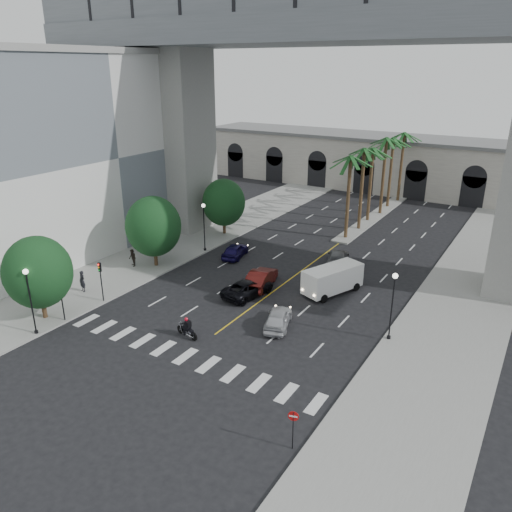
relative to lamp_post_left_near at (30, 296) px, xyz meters
The scene contains 31 objects.
ground 12.86m from the lamp_post_left_near, 23.68° to the left, with size 140.00×140.00×0.00m, color black.
sidewalk_left 20.56m from the lamp_post_left_near, 100.20° to the left, with size 8.00×100.00×0.15m, color gray.
sidewalk_right 33.27m from the lamp_post_left_near, 37.15° to the left, with size 8.00×100.00×0.15m, color gray.
median 44.59m from the lamp_post_left_near, 75.15° to the left, with size 2.00×24.00×0.20m, color gray.
building_left 24.14m from the lamp_post_left_near, 132.54° to the left, with size 16.50×32.50×20.60m.
pier_building 61.08m from the lamp_post_left_near, 79.24° to the left, with size 71.00×10.50×8.50m.
bridge 34.39m from the lamp_post_left_near, 61.23° to the left, with size 75.00×13.00×26.00m.
palm_a 35.40m from the lamp_post_left_near, 70.94° to the left, with size 3.20×3.20×10.30m.
palm_b 39.23m from the lamp_post_left_near, 72.73° to the left, with size 3.20×3.20×10.60m.
palm_c 42.88m from the lamp_post_left_near, 74.72° to the left, with size 3.20×3.20×10.10m.
palm_d 46.90m from the lamp_post_left_near, 75.60° to the left, with size 3.20×3.20×10.90m.
palm_e 50.64m from the lamp_post_left_near, 77.01° to the left, with size 3.20×3.20×10.40m.
palm_f 54.61m from the lamp_post_left_near, 77.65° to the left, with size 3.20×3.20×10.70m.
street_tree_near 2.68m from the lamp_post_left_near, 128.66° to the left, with size 5.20×5.20×6.89m.
street_tree_mid 15.12m from the lamp_post_left_near, 96.09° to the left, with size 5.44×5.44×7.21m.
street_tree_far 27.06m from the lamp_post_left_near, 93.39° to the left, with size 5.04×5.04×6.68m.
lamp_post_left_near is the anchor object (origin of this frame).
lamp_post_left_far 21.00m from the lamp_post_left_near, 90.00° to the left, with size 0.40×0.40×5.35m.
lamp_post_right 26.25m from the lamp_post_left_near, 29.69° to the left, with size 0.40×0.40×5.35m.
traffic_signal_near 2.60m from the lamp_post_left_near, 87.71° to the left, with size 0.25×0.18×3.65m.
traffic_signal_far 6.54m from the lamp_post_left_near, 89.12° to the left, with size 0.25×0.18×3.65m.
motorcycle_rider 11.68m from the lamp_post_left_near, 29.73° to the left, with size 2.19×0.70×1.60m.
car_a 18.39m from the lamp_post_left_near, 35.37° to the left, with size 1.73×4.30×1.46m, color #B9BABE.
car_b 19.21m from the lamp_post_left_near, 58.71° to the left, with size 1.75×5.02×1.65m, color #551311.
car_c 17.41m from the lamp_post_left_near, 54.93° to the left, with size 2.39×5.18×1.44m, color black.
car_d 28.44m from the lamp_post_left_near, 60.63° to the left, with size 2.17×5.33×1.55m, color #57595C.
car_e 21.77m from the lamp_post_left_near, 80.05° to the left, with size 1.75×4.35×1.48m, color #140E41.
cargo_van 24.44m from the lamp_post_left_near, 49.21° to the left, with size 4.08×6.05×2.42m.
pedestrian_a 7.81m from the lamp_post_left_near, 112.76° to the left, with size 0.70×0.46×1.91m, color black.
pedestrian_b 14.15m from the lamp_post_left_near, 103.99° to the left, with size 0.85×0.66×1.75m, color black.
do_not_enter_sign 21.96m from the lamp_post_left_near, ahead, with size 0.57×0.19×2.37m.
Camera 1 is at (19.77, -24.43, 18.94)m, focal length 35.00 mm.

